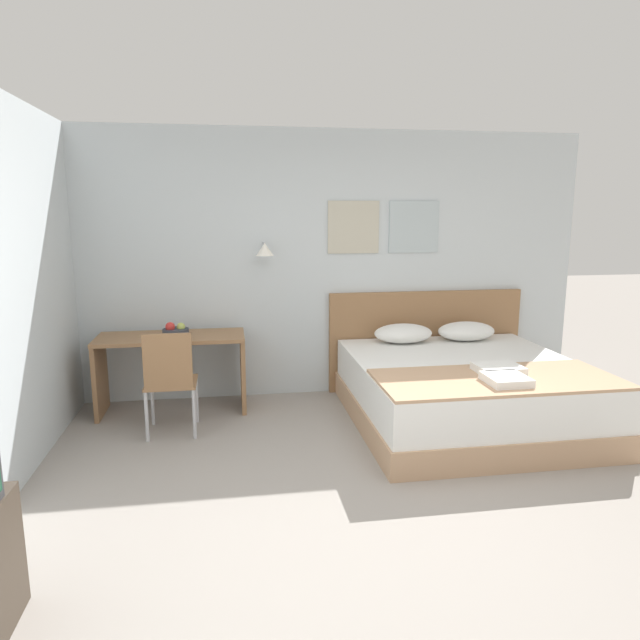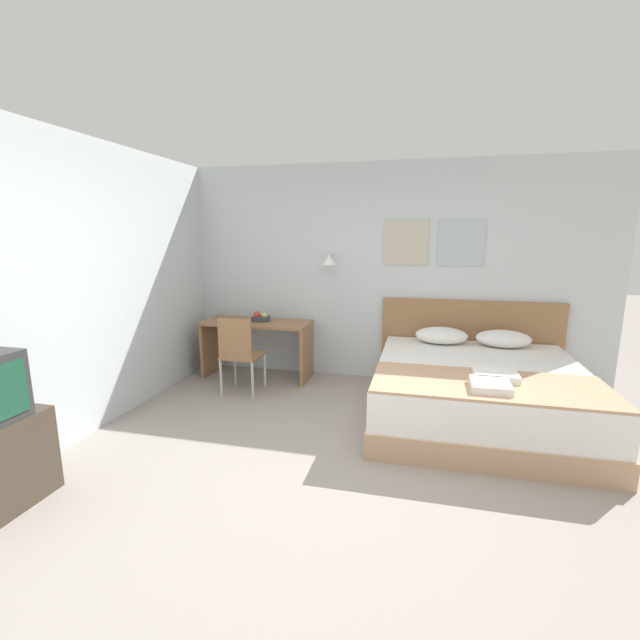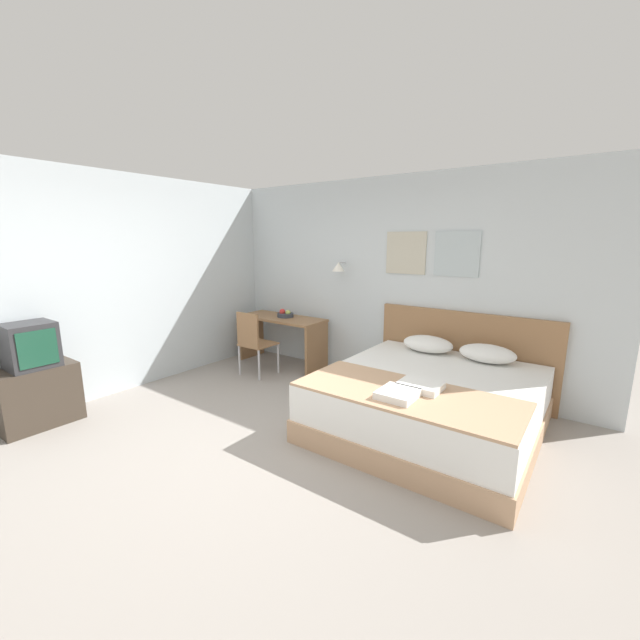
% 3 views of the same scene
% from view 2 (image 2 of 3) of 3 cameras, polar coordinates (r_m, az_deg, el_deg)
% --- Properties ---
extents(ground_plane, '(24.00, 24.00, 0.00)m').
position_cam_2_polar(ground_plane, '(3.33, 1.61, -21.36)').
color(ground_plane, gray).
extents(wall_back, '(5.47, 0.31, 2.65)m').
position_cam_2_polar(wall_back, '(5.35, 7.53, 6.22)').
color(wall_back, silver).
rests_on(wall_back, ground_plane).
extents(wall_left, '(0.06, 5.53, 2.65)m').
position_cam_2_polar(wall_left, '(3.89, -35.65, 2.25)').
color(wall_left, silver).
rests_on(wall_left, ground_plane).
extents(bed, '(1.95, 2.04, 0.57)m').
position_cam_2_polar(bed, '(4.49, 20.25, -9.14)').
color(bed, tan).
rests_on(bed, ground_plane).
extents(headboard, '(2.07, 0.06, 1.04)m').
position_cam_2_polar(headboard, '(5.42, 19.21, -2.95)').
color(headboard, '#8E6642').
rests_on(headboard, ground_plane).
extents(pillow_left, '(0.58, 0.38, 0.19)m').
position_cam_2_polar(pillow_left, '(5.10, 15.88, -1.99)').
color(pillow_left, white).
rests_on(pillow_left, bed).
extents(pillow_right, '(0.58, 0.38, 0.19)m').
position_cam_2_polar(pillow_right, '(5.18, 23.25, -2.30)').
color(pillow_right, white).
rests_on(pillow_right, bed).
extents(throw_blanket, '(1.89, 0.82, 0.02)m').
position_cam_2_polar(throw_blanket, '(3.84, 21.52, -8.00)').
color(throw_blanket, tan).
rests_on(throw_blanket, bed).
extents(folded_towel_near_foot, '(0.36, 0.29, 0.06)m').
position_cam_2_polar(folded_towel_near_foot, '(3.97, 22.36, -6.78)').
color(folded_towel_near_foot, white).
rests_on(folded_towel_near_foot, throw_blanket).
extents(folded_towel_mid_bed, '(0.30, 0.32, 0.06)m').
position_cam_2_polar(folded_towel_mid_bed, '(3.69, 21.79, -8.10)').
color(folded_towel_mid_bed, white).
rests_on(folded_towel_mid_bed, throw_blanket).
extents(desk, '(1.35, 0.55, 0.73)m').
position_cam_2_polar(desk, '(5.48, -8.40, -2.28)').
color(desk, '#8E6642').
rests_on(desk, ground_plane).
extents(desk_chair, '(0.42, 0.42, 0.90)m').
position_cam_2_polar(desk_chair, '(4.90, -10.76, -3.96)').
color(desk_chair, '#8E6642').
rests_on(desk_chair, ground_plane).
extents(fruit_bowl, '(0.24, 0.24, 0.12)m').
position_cam_2_polar(fruit_bowl, '(5.44, -7.94, 0.29)').
color(fruit_bowl, '#333842').
rests_on(fruit_bowl, desk).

